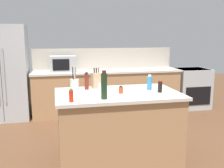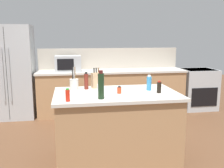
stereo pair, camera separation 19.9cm
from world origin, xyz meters
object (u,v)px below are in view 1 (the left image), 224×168
Objects in this scene: knife_block at (96,80)px; hot_sauce_bottle at (71,96)px; dish_soap_bottle at (149,83)px; refrigerator at (4,73)px; wine_bottle at (104,86)px; spice_jar_paprika at (121,90)px; utensil_crock at (75,84)px; range_oven at (191,88)px; soy_sauce_bottle at (160,87)px; microwave at (63,64)px; salt_shaker at (100,88)px; vinegar_bottle at (87,81)px.

knife_block reaches higher than hot_sauce_bottle.
hot_sauce_bottle is at bearing -158.10° from dish_soap_bottle.
refrigerator is 3.00m from wine_bottle.
hot_sauce_bottle is at bearing -154.54° from spice_jar_paprika.
range_oven is at bearing 33.96° from utensil_crock.
hot_sauce_bottle is 0.95× the size of soy_sauce_bottle.
microwave is at bearing 106.25° from spice_jar_paprika.
salt_shaker is at bearing -140.52° from range_oven.
knife_block is at bearing -143.99° from range_oven.
microwave is 2.35m from spice_jar_paprika.
knife_block is 2.54× the size of salt_shaker.
wine_bottle is (0.39, -2.51, -0.00)m from microwave.
spice_jar_paprika is 0.84× the size of salt_shaker.
wine_bottle reaches higher than range_oven.
wine_bottle is at bearing -151.66° from dish_soap_bottle.
range_oven is 3.32m from salt_shaker.
range_oven is 3.01m from microwave.
dish_soap_bottle is at bearing -3.67° from salt_shaker.
utensil_crock reaches higher than range_oven.
wine_bottle reaches higher than dish_soap_bottle.
wine_bottle is (-0.27, -0.25, 0.12)m from spice_jar_paprika.
refrigerator is 11.86× the size of soy_sauce_bottle.
wine_bottle reaches higher than microwave.
hot_sauce_bottle is 1.33× the size of salt_shaker.
range_oven is at bearing 49.09° from dish_soap_bottle.
refrigerator is 2.05× the size of range_oven.
range_oven is at bearing -0.00° from microwave.
vinegar_bottle is 0.71× the size of wine_bottle.
salt_shaker is (0.16, -0.17, -0.06)m from vinegar_bottle.
utensil_crock is 1.52× the size of dish_soap_bottle.
hot_sauce_bottle is 1.21m from soy_sauce_bottle.
salt_shaker is (0.41, -2.08, -0.11)m from microwave.
vinegar_bottle reaches higher than spice_jar_paprika.
vinegar_bottle reaches higher than soy_sauce_bottle.
knife_block is at bearing 92.33° from salt_shaker.
knife_block is 0.85× the size of wine_bottle.
salt_shaker is (0.33, -0.16, -0.03)m from utensil_crock.
utensil_crock is 0.66m from spice_jar_paprika.
microwave is at bearing 101.16° from salt_shaker.
spice_jar_paprika is (0.40, -0.34, -0.07)m from vinegar_bottle.
refrigerator is 3.14m from dish_soap_bottle.
utensil_crock is 0.94× the size of wine_bottle.
range_oven is 2.87m from dish_soap_bottle.
knife_block is 1.38× the size of dish_soap_bottle.
vinegar_bottle is at bearing 68.73° from hot_sauce_bottle.
microwave is at bearing 97.54° from vinegar_bottle.
vinegar_bottle is 0.61m from wine_bottle.
range_oven is at bearing 44.65° from spice_jar_paprika.
utensil_crock reaches higher than soy_sauce_bottle.
salt_shaker is (-0.25, 0.17, 0.01)m from spice_jar_paprika.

